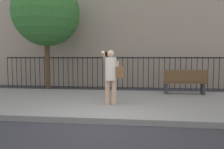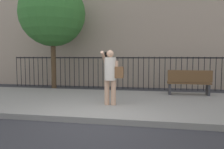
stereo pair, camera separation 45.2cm
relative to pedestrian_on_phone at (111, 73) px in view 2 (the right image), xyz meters
The scene contains 6 objects.
ground_plane 1.85m from the pedestrian_on_phone, 94.31° to the right, with size 60.00×60.00×0.00m, color #333338.
sidewalk 1.26m from the pedestrian_on_phone, 98.87° to the left, with size 28.00×4.40×0.15m, color gray.
iron_fence 4.42m from the pedestrian_on_phone, 91.45° to the left, with size 12.03×0.04×1.60m.
pedestrian_on_phone is the anchor object (origin of this frame).
street_bench 3.44m from the pedestrian_on_phone, 40.67° to the left, with size 1.60×0.45×0.95m.
street_tree_near 5.39m from the pedestrian_on_phone, 135.85° to the left, with size 3.06×3.06×5.15m.
Camera 2 is at (1.34, -4.95, 1.61)m, focal length 35.24 mm.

